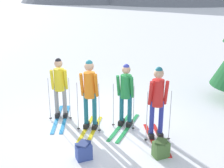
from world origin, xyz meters
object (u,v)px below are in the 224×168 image
skier_in_green (126,93)px  skier_in_red (157,99)px  skier_in_orange (90,90)px  backpack_on_snow_front (161,149)px  backpack_on_snow_beside (84,151)px  skier_in_yellow (60,85)px

skier_in_green → skier_in_red: size_ratio=0.97×
skier_in_orange → backpack_on_snow_front: size_ratio=4.52×
skier_in_green → skier_in_red: skier_in_red is taller
backpack_on_snow_front → backpack_on_snow_beside: (-1.50, -0.66, 0.00)m
skier_in_green → backpack_on_snow_front: (1.16, -1.12, -0.72)m
backpack_on_snow_beside → skier_in_yellow: bearing=132.2°
backpack_on_snow_beside → skier_in_green: bearing=79.3°
skier_in_orange → skier_in_red: size_ratio=1.02×
skier_in_green → backpack_on_snow_beside: size_ratio=4.30×
skier_in_green → backpack_on_snow_front: 1.76m
skier_in_red → backpack_on_snow_beside: (-1.21, -1.43, -0.82)m
skier_in_green → backpack_on_snow_front: bearing=-43.9°
skier_in_red → backpack_on_snow_front: 1.16m
skier_in_red → backpack_on_snow_beside: bearing=-130.2°
backpack_on_snow_front → skier_in_red: bearing=110.1°
skier_in_yellow → skier_in_red: skier_in_red is taller
skier_in_yellow → skier_in_green: bearing=3.7°
skier_in_yellow → skier_in_red: (2.71, -0.22, 0.06)m
skier_in_green → skier_in_orange: bearing=-150.7°
skier_in_orange → skier_in_yellow: bearing=162.8°
skier_in_yellow → backpack_on_snow_beside: (1.50, -1.65, -0.76)m
skier_in_red → backpack_on_snow_front: skier_in_red is taller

